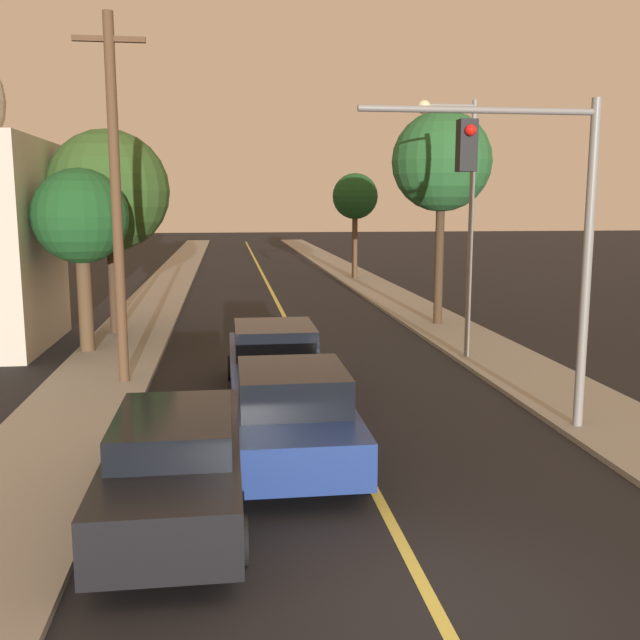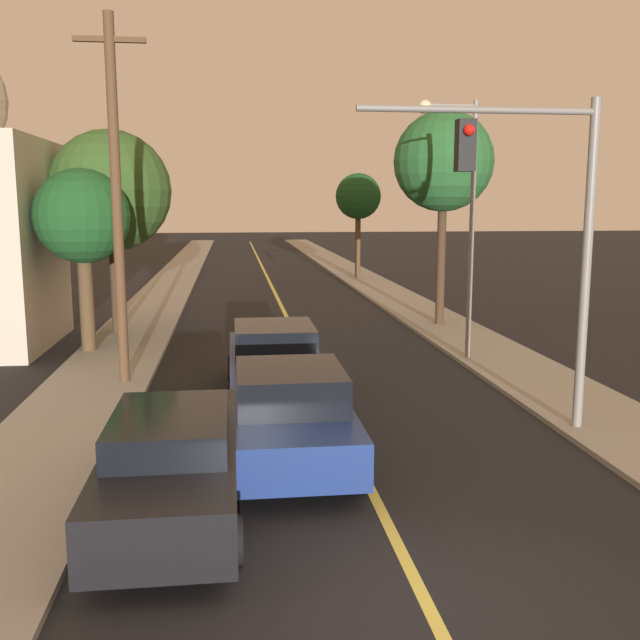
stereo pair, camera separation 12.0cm
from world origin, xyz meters
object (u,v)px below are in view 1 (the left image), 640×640
at_px(tree_left_near, 108,191).
at_px(tree_right_near, 442,162).
at_px(tree_right_far, 355,197).
at_px(car_near_lane_front, 292,414).
at_px(streetlamp_right, 458,195).
at_px(car_near_lane_second, 274,360).
at_px(traffic_signal_mast, 539,210).
at_px(car_outer_lane_front, 176,460).
at_px(utility_pole_left, 116,196).
at_px(tree_left_far, 81,218).

relative_size(tree_left_near, tree_right_near, 0.89).
bearing_deg(tree_right_near, tree_right_far, 90.40).
relative_size(car_near_lane_front, streetlamp_right, 0.67).
xyz_separation_m(car_near_lane_second, traffic_signal_mast, (4.60, -3.37, 3.39)).
xyz_separation_m(car_outer_lane_front, tree_left_near, (-2.93, 14.02, 3.92)).
bearing_deg(tree_right_far, tree_right_near, -89.60).
bearing_deg(tree_right_far, car_near_lane_second, -104.35).
distance_m(utility_pole_left, tree_right_near, 12.17).
bearing_deg(car_near_lane_second, tree_left_far, 134.72).
distance_m(tree_left_far, tree_right_near, 11.99).
distance_m(traffic_signal_mast, tree_right_far, 27.74).
distance_m(car_near_lane_front, tree_right_near, 14.98).
bearing_deg(tree_left_far, tree_right_near, 15.76).
xyz_separation_m(car_near_lane_front, tree_right_far, (6.22, 28.65, 3.80)).
xyz_separation_m(car_near_lane_front, tree_left_near, (-4.72, 12.27, 3.85)).
relative_size(car_near_lane_second, tree_left_far, 0.92).
relative_size(car_outer_lane_front, tree_right_far, 0.88).
bearing_deg(tree_right_near, streetlamp_right, -102.13).
bearing_deg(tree_right_far, tree_left_near, -123.74).
bearing_deg(tree_right_far, streetlamp_right, -92.82).
xyz_separation_m(streetlamp_right, tree_right_far, (1.05, 21.39, 0.11)).
bearing_deg(tree_right_near, car_outer_lane_front, -119.37).
height_order(car_near_lane_front, utility_pole_left, utility_pole_left).
relative_size(car_near_lane_front, tree_right_far, 0.79).
bearing_deg(car_near_lane_front, car_near_lane_second, 90.00).
height_order(car_near_lane_front, tree_right_far, tree_right_far).
bearing_deg(tree_left_far, traffic_signal_mast, -41.28).
bearing_deg(utility_pole_left, car_near_lane_second, -20.48).
xyz_separation_m(utility_pole_left, tree_right_near, (9.86, 7.03, 1.21)).
bearing_deg(car_near_lane_front, tree_right_far, 77.75).
xyz_separation_m(car_outer_lane_front, tree_left_far, (-3.29, 11.21, 3.13)).
distance_m(car_near_lane_front, utility_pole_left, 7.59).
height_order(car_near_lane_second, traffic_signal_mast, traffic_signal_mast).
bearing_deg(streetlamp_right, tree_left_far, 167.89).
xyz_separation_m(car_near_lane_second, tree_right_far, (6.22, 24.32, 3.83)).
height_order(streetlamp_right, utility_pole_left, utility_pole_left).
xyz_separation_m(traffic_signal_mast, tree_right_near, (1.74, 11.71, 1.49)).
bearing_deg(tree_left_far, car_near_lane_front, -61.79).
xyz_separation_m(car_outer_lane_front, tree_right_far, (8.01, 30.40, 3.87)).
bearing_deg(tree_right_far, traffic_signal_mast, -93.36).
distance_m(car_near_lane_front, traffic_signal_mast, 5.78).
bearing_deg(tree_right_far, car_outer_lane_front, -104.76).
distance_m(utility_pole_left, tree_right_far, 24.98).
distance_m(traffic_signal_mast, utility_pole_left, 9.38).
relative_size(streetlamp_right, tree_right_far, 1.17).
bearing_deg(traffic_signal_mast, utility_pole_left, 150.02).
bearing_deg(car_outer_lane_front, tree_left_near, 101.82).
height_order(tree_left_near, tree_right_far, tree_left_near).
bearing_deg(tree_left_far, streetlamp_right, -12.11).
height_order(car_near_lane_front, tree_right_near, tree_right_near).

